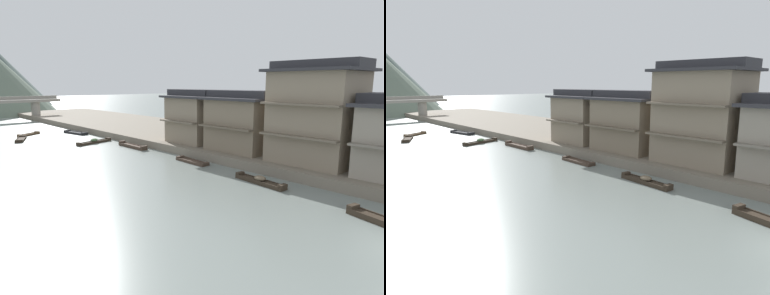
% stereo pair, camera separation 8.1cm
% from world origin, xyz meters
% --- Properties ---
extents(riverbank_right, '(18.00, 110.00, 0.88)m').
position_xyz_m(riverbank_right, '(15.07, 30.00, 0.44)').
color(riverbank_right, slate).
rests_on(riverbank_right, ground).
extents(boat_moored_nearest, '(2.60, 4.34, 0.40)m').
position_xyz_m(boat_moored_nearest, '(-3.58, 45.95, 0.13)').
color(boat_moored_nearest, '#33281E').
rests_on(boat_moored_nearest, ground).
extents(boat_moored_second, '(5.16, 1.89, 0.63)m').
position_xyz_m(boat_moored_second, '(2.75, 37.05, 0.21)').
color(boat_moored_second, '#33281E').
rests_on(boat_moored_second, ground).
extents(boat_moored_third, '(1.28, 4.76, 0.64)m').
position_xyz_m(boat_moored_third, '(3.82, 11.62, 0.22)').
color(boat_moored_third, '#33281E').
rests_on(boat_moored_third, ground).
extents(boat_moored_far, '(3.69, 2.65, 0.40)m').
position_xyz_m(boat_moored_far, '(-1.30, 49.98, 0.14)').
color(boat_moored_far, brown).
rests_on(boat_moored_far, ground).
extents(boat_midriver_drifting, '(2.05, 4.88, 0.42)m').
position_xyz_m(boat_midriver_drifting, '(4.55, 46.72, 0.14)').
color(boat_midriver_drifting, '#232326').
rests_on(boat_midriver_drifting, ground).
extents(boat_midriver_upstream, '(0.89, 5.16, 0.51)m').
position_xyz_m(boat_midriver_upstream, '(4.81, 31.16, 0.17)').
color(boat_midriver_upstream, '#423328').
rests_on(boat_midriver_upstream, ground).
extents(boat_upstream_distant, '(1.19, 4.15, 0.35)m').
position_xyz_m(boat_upstream_distant, '(4.75, 20.42, 0.12)').
color(boat_upstream_distant, '#423328').
rests_on(boat_upstream_distant, ground).
extents(house_waterfront_second, '(6.61, 7.68, 8.74)m').
position_xyz_m(house_waterfront_second, '(10.14, 10.59, 5.17)').
color(house_waterfront_second, gray).
rests_on(house_waterfront_second, riverbank_right).
extents(house_waterfront_tall, '(5.42, 7.31, 6.14)m').
position_xyz_m(house_waterfront_tall, '(9.55, 18.35, 3.88)').
color(house_waterfront_tall, '#7F705B').
rests_on(house_waterfront_tall, riverbank_right).
extents(house_waterfront_narrow, '(5.15, 6.48, 6.14)m').
position_xyz_m(house_waterfront_narrow, '(9.41, 25.33, 3.89)').
color(house_waterfront_narrow, gray).
rests_on(house_waterfront_narrow, riverbank_right).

